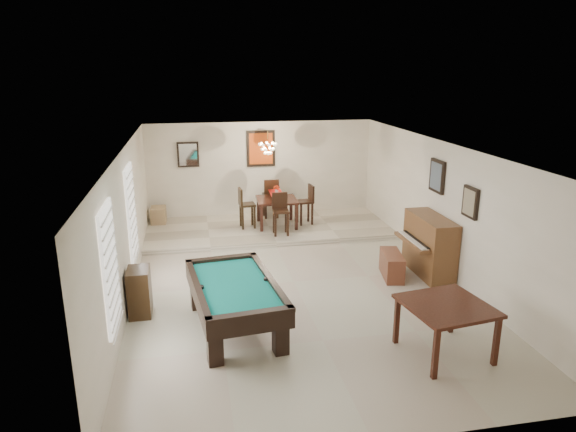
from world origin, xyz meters
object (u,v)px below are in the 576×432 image
object	(u,v)px
pool_table	(235,307)
chandelier	(268,144)
upright_piano	(423,246)
flower_vase	(277,190)
dining_chair_north	(270,198)
dining_chair_west	(247,208)
square_table	(445,329)
piano_bench	(392,265)
apothecary_chest	(140,292)
dining_chair_south	(281,214)
corner_bench	(158,215)
dining_chair_east	(305,205)
dining_table	(277,210)

from	to	relation	value
pool_table	chandelier	bearing A→B (deg)	68.56
upright_piano	flower_vase	bearing A→B (deg)	125.13
dining_chair_north	dining_chair_west	world-z (taller)	dining_chair_north
upright_piano	flower_vase	size ratio (longest dim) A/B	6.31
flower_vase	square_table	bearing A→B (deg)	-77.30
piano_bench	dining_chair_north	xyz separation A→B (m)	(-1.76, 4.18, 0.40)
dining_chair_west	apothecary_chest	bearing A→B (deg)	146.15
dining_chair_south	dining_chair_west	world-z (taller)	dining_chair_west
dining_chair_north	piano_bench	bearing A→B (deg)	111.49
apothecary_chest	chandelier	size ratio (longest dim) A/B	1.34
apothecary_chest	upright_piano	bearing A→B (deg)	7.95
upright_piano	dining_chair_north	xyz separation A→B (m)	(-2.40, 4.14, 0.05)
dining_chair_north	dining_chair_west	xyz separation A→B (m)	(-0.70, -0.80, -0.02)
corner_bench	piano_bench	bearing A→B (deg)	-41.82
pool_table	dining_chair_west	xyz separation A→B (m)	(0.75, 4.88, 0.24)
dining_chair_north	dining_chair_west	bearing A→B (deg)	47.41
dining_chair_north	pool_table	bearing A→B (deg)	74.36
dining_chair_south	chandelier	bearing A→B (deg)	108.65
dining_chair_north	flower_vase	bearing A→B (deg)	91.30
flower_vase	dining_chair_east	distance (m)	0.84
square_table	dining_chair_west	size ratio (longest dim) A/B	1.12
dining_table	corner_bench	world-z (taller)	dining_table
dining_chair_north	chandelier	world-z (taller)	chandelier
dining_chair_east	corner_bench	distance (m)	3.76
dining_table	piano_bench	bearing A→B (deg)	-63.11
upright_piano	corner_bench	bearing A→B (deg)	142.05
dining_chair_south	corner_bench	size ratio (longest dim) A/B	2.15
pool_table	dining_chair_west	bearing A→B (deg)	74.60
pool_table	piano_bench	distance (m)	3.55
pool_table	corner_bench	bearing A→B (deg)	97.69
upright_piano	flower_vase	distance (m)	4.13
piano_bench	dining_chair_west	world-z (taller)	dining_chair_west
pool_table	piano_bench	xyz separation A→B (m)	(3.21, 1.50, -0.14)
pool_table	piano_bench	size ratio (longest dim) A/B	2.59
chandelier	upright_piano	bearing A→B (deg)	-51.78
upright_piano	apothecary_chest	bearing A→B (deg)	-172.05
dining_chair_west	piano_bench	bearing A→B (deg)	-148.84
square_table	dining_chair_east	xyz separation A→B (m)	(-0.67, 6.22, 0.23)
pool_table	flower_vase	world-z (taller)	flower_vase
dining_table	corner_bench	size ratio (longest dim) A/B	2.12
upright_piano	piano_bench	xyz separation A→B (m)	(-0.64, -0.04, -0.35)
dining_chair_north	chandelier	bearing A→B (deg)	76.66
apothecary_chest	piano_bench	bearing A→B (deg)	8.60
pool_table	apothecary_chest	xyz separation A→B (m)	(-1.51, 0.79, 0.02)
flower_vase	dining_chair_west	xyz separation A→B (m)	(-0.74, -0.02, -0.42)
dining_chair_north	chandelier	xyz separation A→B (m)	(-0.18, -0.86, 1.56)
dining_chair_south	piano_bench	bearing A→B (deg)	-54.58
dining_table	square_table	bearing A→B (deg)	-77.30
dining_table	dining_chair_west	world-z (taller)	dining_chair_west
dining_chair_east	piano_bench	bearing A→B (deg)	10.01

